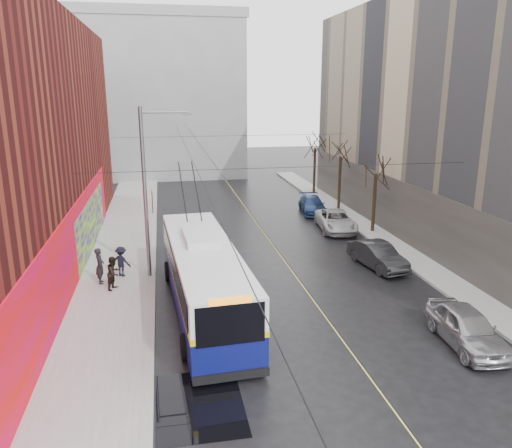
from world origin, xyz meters
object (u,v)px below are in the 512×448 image
at_px(streetlight_pole, 148,189).
at_px(pedestrian_b, 114,273).
at_px(tree_mid, 341,147).
at_px(parked_car_c, 336,221).
at_px(trolleybus, 204,276).
at_px(parked_car_a, 466,327).
at_px(parked_car_b, 378,255).
at_px(following_car, 205,226).
at_px(parked_car_d, 312,205).
at_px(pedestrian_c, 121,261).
at_px(pedestrian_a, 100,266).
at_px(tree_near, 377,163).
at_px(tree_far, 315,140).

xyz_separation_m(streetlight_pole, pedestrian_b, (-1.85, -1.56, -3.85)).
height_order(tree_mid, parked_car_c, tree_mid).
distance_m(trolleybus, parked_car_a, 11.15).
relative_size(parked_car_a, parked_car_b, 1.03).
xyz_separation_m(trolleybus, following_car, (1.02, 11.66, -0.86)).
bearing_deg(parked_car_d, parked_car_c, -81.61).
bearing_deg(parked_car_a, tree_mid, 86.81).
relative_size(parked_car_d, pedestrian_c, 2.79).
xyz_separation_m(tree_mid, pedestrian_a, (-17.74, -13.65, -4.16)).
xyz_separation_m(tree_near, following_car, (-11.73, 1.08, -4.17)).
xyz_separation_m(tree_far, parked_car_a, (-2.88, -29.69, -4.39)).
bearing_deg(following_car, tree_mid, 20.90).
relative_size(parked_car_d, pedestrian_b, 2.69).
bearing_deg(tree_mid, parked_car_b, -100.78).
bearing_deg(parked_car_a, tree_near, 83.64).
distance_m(streetlight_pole, tree_far, 25.09).
height_order(tree_mid, parked_car_a, tree_mid).
height_order(trolleybus, parked_car_d, trolleybus).
distance_m(parked_car_c, following_car, 9.40).
bearing_deg(tree_mid, pedestrian_a, -142.42).
bearing_deg(tree_mid, trolleybus, -125.96).
relative_size(tree_near, parked_car_d, 1.41).
distance_m(tree_near, trolleybus, 16.89).
bearing_deg(trolleybus, following_car, 81.64).
relative_size(tree_near, parked_car_c, 1.27).
bearing_deg(pedestrian_a, pedestrian_b, -147.08).
distance_m(streetlight_pole, pedestrian_a, 4.61).
xyz_separation_m(tree_mid, parked_car_b, (-2.61, -13.69, -4.54)).
xyz_separation_m(parked_car_b, pedestrian_c, (-14.14, 0.90, 0.26)).
xyz_separation_m(tree_mid, parked_car_a, (-2.88, -22.69, -4.50)).
height_order(parked_car_c, pedestrian_b, pedestrian_b).
distance_m(parked_car_a, parked_car_d, 22.15).
xyz_separation_m(parked_car_c, parked_car_d, (-0.13, 5.30, -0.04)).
bearing_deg(trolleybus, tree_near, 36.31).
relative_size(streetlight_pole, tree_near, 1.41).
bearing_deg(tree_near, tree_far, 90.00).
relative_size(parked_car_a, pedestrian_b, 2.63).
bearing_deg(trolleybus, tree_far, 59.22).
relative_size(tree_far, pedestrian_b, 3.88).
xyz_separation_m(streetlight_pole, tree_far, (15.14, 20.00, 0.30)).
bearing_deg(pedestrian_a, trolleybus, -134.77).
xyz_separation_m(parked_car_c, following_car, (-9.40, -0.07, 0.11)).
bearing_deg(parked_car_c, tree_far, 86.31).
distance_m(parked_car_a, pedestrian_b, 16.29).
bearing_deg(tree_far, following_car, -132.24).
distance_m(tree_near, tree_mid, 7.01).
bearing_deg(parked_car_c, pedestrian_b, -142.70).
relative_size(tree_far, following_car, 1.39).
bearing_deg(pedestrian_b, parked_car_a, -92.57).
height_order(trolleybus, following_car, trolleybus).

